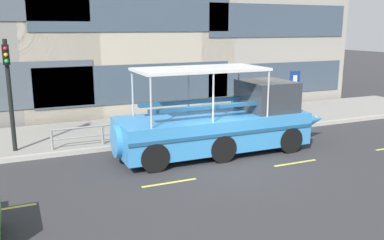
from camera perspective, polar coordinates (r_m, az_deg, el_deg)
ground_plane at (r=14.84m, az=4.12°, el=-5.91°), size 120.00×120.00×0.00m
sidewalk at (r=19.74m, az=-3.44°, el=-0.90°), size 32.00×4.80×0.18m
curb_edge at (r=17.50m, az=-0.61°, el=-2.66°), size 32.00×0.18×0.18m
lane_centreline at (r=13.93m, az=6.22°, el=-7.19°), size 25.80×0.12×0.01m
curb_guardrail at (r=17.77m, az=-0.12°, el=-0.33°), size 11.59×0.09×0.80m
traffic_light_pole at (r=16.41m, az=-24.03°, el=4.49°), size 0.24×0.46×4.15m
parking_sign at (r=20.83m, az=13.96°, el=4.43°), size 0.60×0.12×2.48m
duck_tour_boat at (r=15.90m, az=4.69°, el=-0.45°), size 9.11×2.57×3.29m
pedestrian_near_bow at (r=19.67m, az=6.15°, el=2.38°), size 0.45×0.32×1.73m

